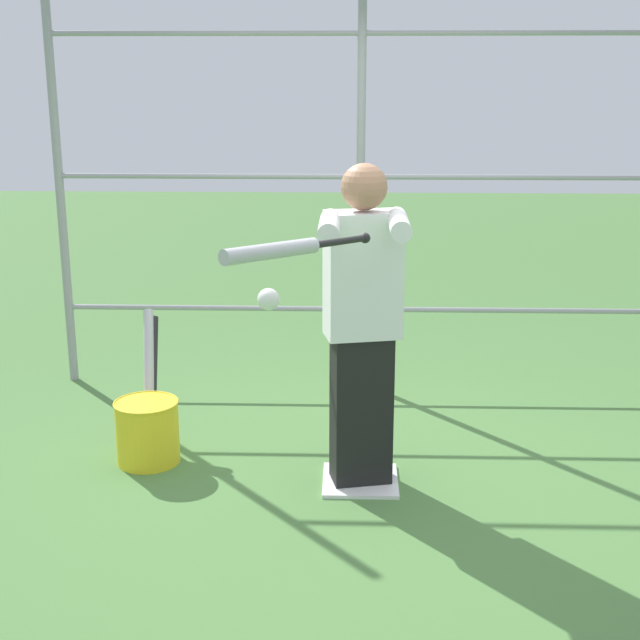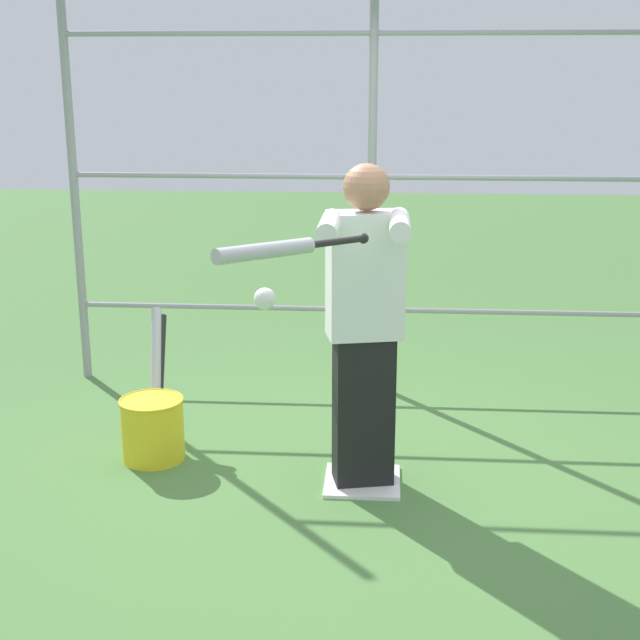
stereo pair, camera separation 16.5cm
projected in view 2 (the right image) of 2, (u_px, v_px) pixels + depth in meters
ground_plane at (362, 483)px, 4.76m from camera, size 24.00×24.00×0.00m
home_plate at (362, 481)px, 4.76m from camera, size 0.40×0.40×0.02m
fence_backstop at (372, 177)px, 5.91m from camera, size 4.12×0.06×2.90m
batter at (364, 319)px, 4.50m from camera, size 0.43×0.63×1.69m
baseball_bat_swinging at (279, 249)px, 3.60m from camera, size 0.60×0.66×0.09m
softball_in_flight at (265, 299)px, 3.81m from camera, size 0.10×0.10×0.10m
bat_bucket at (153, 423)px, 5.04m from camera, size 0.36×0.71×0.77m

